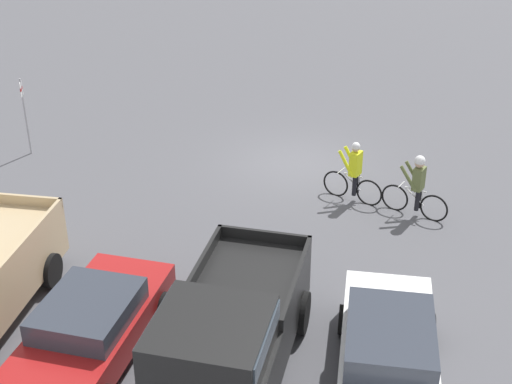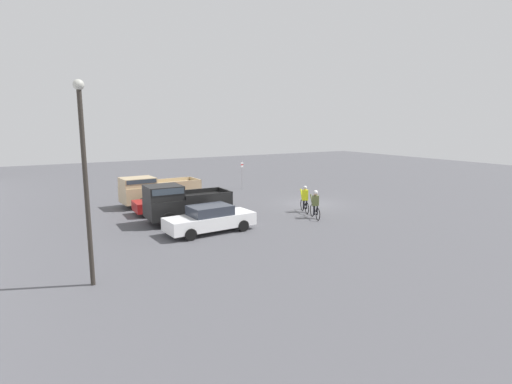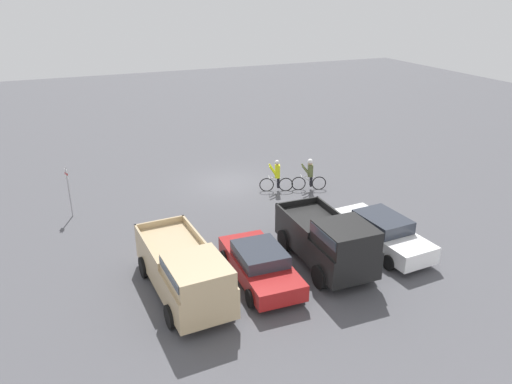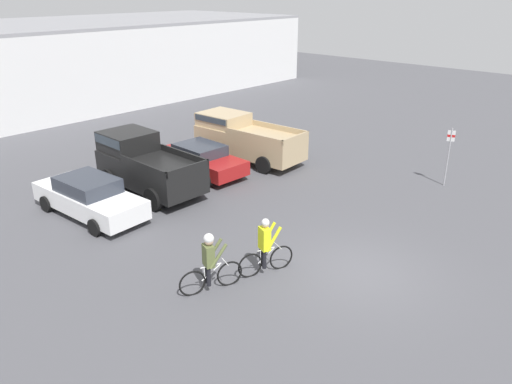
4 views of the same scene
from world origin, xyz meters
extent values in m
plane|color=#4C4C51|center=(0.00, 0.00, 0.00)|extent=(80.00, 80.00, 0.00)
cube|color=white|center=(-3.25, 9.32, 0.60)|extent=(2.01, 4.87, 0.68)
cube|color=#2D333D|center=(-3.25, 9.32, 1.19)|extent=(1.68, 2.24, 0.51)
cylinder|color=black|center=(-4.02, 7.74, 0.30)|extent=(0.22, 0.62, 0.61)
cylinder|color=black|center=(-2.30, 7.85, 0.30)|extent=(0.22, 0.62, 0.61)
cube|color=black|center=(-0.45, 9.46, 0.93)|extent=(2.08, 4.87, 1.07)
cube|color=black|center=(-0.43, 10.91, 1.86)|extent=(1.87, 1.96, 0.78)
cube|color=#333D47|center=(-0.43, 10.91, 2.03)|extent=(1.93, 1.81, 0.34)
cube|color=black|center=(-1.43, 8.51, 1.59)|extent=(0.13, 2.90, 0.25)
cube|color=black|center=(0.49, 8.48, 1.59)|extent=(0.13, 2.90, 0.25)
cube|color=black|center=(-0.49, 7.08, 1.59)|extent=(2.00, 0.11, 0.25)
cylinder|color=black|center=(-1.48, 7.98, 0.44)|extent=(0.23, 0.88, 0.88)
cylinder|color=black|center=(0.53, 7.95, 0.44)|extent=(0.23, 0.88, 0.88)
cube|color=maroon|center=(2.35, 9.67, 0.58)|extent=(1.94, 4.50, 0.60)
cube|color=#2D333D|center=(2.35, 9.67, 1.11)|extent=(1.68, 2.05, 0.45)
cylinder|color=black|center=(3.29, 11.06, 0.33)|extent=(0.20, 0.66, 0.66)
cylinder|color=black|center=(1.41, 8.28, 0.33)|extent=(0.20, 0.66, 0.66)
cylinder|color=black|center=(3.20, 8.22, 0.33)|extent=(0.20, 0.66, 0.66)
cube|color=tan|center=(4.26, 8.22, 1.57)|extent=(0.26, 3.24, 0.25)
cube|color=tan|center=(5.29, 6.70, 1.57)|extent=(1.98, 0.19, 0.25)
cylinder|color=black|center=(4.25, 7.63, 0.39)|extent=(0.26, 0.80, 0.79)
torus|color=black|center=(-1.41, 1.86, 0.36)|extent=(0.73, 0.31, 0.76)
torus|color=black|center=(-2.36, 2.21, 0.36)|extent=(0.73, 0.31, 0.76)
cylinder|color=silver|center=(-1.89, 2.03, 0.54)|extent=(0.51, 0.22, 0.40)
cylinder|color=silver|center=(-1.89, 2.03, 0.76)|extent=(0.54, 0.23, 0.04)
cylinder|color=silver|center=(-2.05, 2.09, 0.54)|extent=(0.05, 0.05, 0.37)
cylinder|color=silver|center=(-1.53, 1.90, 0.79)|extent=(0.18, 0.44, 0.02)
cylinder|color=black|center=(-1.95, 2.15, 0.50)|extent=(0.15, 0.15, 0.57)
cylinder|color=black|center=(-2.01, 1.98, 0.50)|extent=(0.15, 0.15, 0.57)
cube|color=yellow|center=(-1.93, 2.05, 1.12)|extent=(0.35, 0.42, 0.67)
cylinder|color=yellow|center=(-1.68, 2.14, 1.12)|extent=(0.51, 0.26, 0.72)
cylinder|color=yellow|center=(-1.80, 1.82, 1.12)|extent=(0.51, 0.26, 0.72)
sphere|color=tan|center=(-1.91, 2.04, 1.56)|extent=(0.21, 0.21, 0.21)
sphere|color=silver|center=(-1.91, 2.04, 1.61)|extent=(0.23, 0.23, 0.23)
torus|color=black|center=(-3.05, 2.34, 0.36)|extent=(0.73, 0.31, 0.76)
torus|color=black|center=(-4.08, 2.72, 0.36)|extent=(0.73, 0.31, 0.76)
cylinder|color=white|center=(-3.57, 2.53, 0.54)|extent=(0.54, 0.23, 0.40)
cylinder|color=white|center=(-3.57, 2.53, 0.75)|extent=(0.58, 0.24, 0.04)
cylinder|color=white|center=(-3.75, 2.59, 0.54)|extent=(0.05, 0.05, 0.37)
cylinder|color=white|center=(-3.18, 2.38, 0.78)|extent=(0.18, 0.44, 0.02)
cylinder|color=black|center=(-3.64, 2.65, 0.50)|extent=(0.15, 0.15, 0.56)
cylinder|color=black|center=(-3.70, 2.48, 0.50)|extent=(0.15, 0.15, 0.56)
cube|color=#5B6638|center=(-3.62, 2.55, 1.09)|extent=(0.35, 0.42, 0.62)
cylinder|color=#5B6638|center=(-3.35, 2.63, 1.09)|extent=(0.53, 0.27, 0.67)
cylinder|color=#5B6638|center=(-3.47, 2.31, 1.09)|extent=(0.53, 0.27, 0.67)
sphere|color=tan|center=(-3.59, 2.54, 1.52)|extent=(0.25, 0.25, 0.25)
sphere|color=silver|center=(-3.59, 2.54, 1.59)|extent=(0.28, 0.28, 0.28)
cylinder|color=#9E9EA3|center=(8.31, 1.12, 1.23)|extent=(0.06, 0.06, 2.46)
cube|color=white|center=(8.31, 1.12, 2.13)|extent=(0.12, 0.29, 0.45)
cube|color=red|center=(8.31, 1.12, 2.13)|extent=(0.12, 0.29, 0.10)
camera|label=1|loc=(-3.13, 19.59, 9.24)|focal=50.00mm
camera|label=2|loc=(-22.15, 17.64, 5.72)|focal=28.00mm
camera|label=3|loc=(8.63, 24.16, 10.05)|focal=35.00mm
camera|label=4|loc=(-11.29, -6.25, 7.72)|focal=35.00mm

